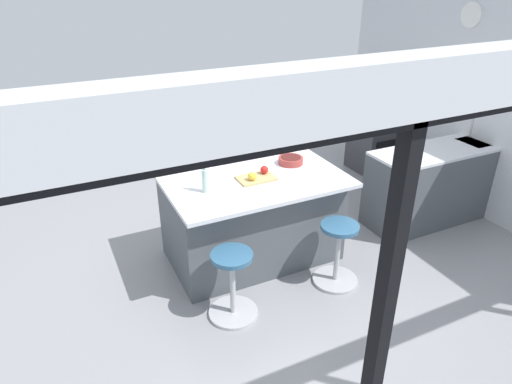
{
  "coord_description": "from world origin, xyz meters",
  "views": [
    {
      "loc": [
        1.8,
        3.44,
        2.83
      ],
      "look_at": [
        0.05,
        -0.18,
        0.8
      ],
      "focal_mm": 32.36,
      "sensor_mm": 36.0,
      "label": 1
    }
  ],
  "objects_px": {
    "kitchen_island": "(252,216)",
    "fruit_bowl": "(291,160)",
    "oven_range": "(375,141)",
    "stool_middle": "(233,287)",
    "water_bottle": "(205,179)",
    "stool_by_window": "(337,255)",
    "apple_yellow": "(252,176)",
    "apple_red": "(264,170)",
    "cutting_board": "(256,178)"
  },
  "relations": [
    {
      "from": "kitchen_island",
      "to": "fruit_bowl",
      "type": "xyz_separation_m",
      "value": [
        -0.49,
        -0.09,
        0.5
      ]
    },
    {
      "from": "oven_range",
      "to": "stool_middle",
      "type": "relative_size",
      "value": 1.36
    },
    {
      "from": "water_bottle",
      "to": "fruit_bowl",
      "type": "height_order",
      "value": "water_bottle"
    },
    {
      "from": "stool_by_window",
      "to": "fruit_bowl",
      "type": "bearing_deg",
      "value": -86.08
    },
    {
      "from": "stool_by_window",
      "to": "water_bottle",
      "type": "xyz_separation_m",
      "value": [
        1.07,
        -0.62,
        0.76
      ]
    },
    {
      "from": "stool_middle",
      "to": "apple_yellow",
      "type": "distance_m",
      "value": 1.05
    },
    {
      "from": "stool_by_window",
      "to": "apple_red",
      "type": "height_order",
      "value": "apple_red"
    },
    {
      "from": "oven_range",
      "to": "apple_yellow",
      "type": "bearing_deg",
      "value": 28.17
    },
    {
      "from": "apple_yellow",
      "to": "fruit_bowl",
      "type": "bearing_deg",
      "value": -157.33
    },
    {
      "from": "apple_red",
      "to": "fruit_bowl",
      "type": "height_order",
      "value": "apple_red"
    },
    {
      "from": "stool_by_window",
      "to": "fruit_bowl",
      "type": "xyz_separation_m",
      "value": [
        0.06,
        -0.85,
        0.68
      ]
    },
    {
      "from": "oven_range",
      "to": "fruit_bowl",
      "type": "relative_size",
      "value": 3.44
    },
    {
      "from": "oven_range",
      "to": "fruit_bowl",
      "type": "xyz_separation_m",
      "value": [
        2.13,
        1.2,
        0.54
      ]
    },
    {
      "from": "fruit_bowl",
      "to": "kitchen_island",
      "type": "bearing_deg",
      "value": 9.99
    },
    {
      "from": "cutting_board",
      "to": "apple_yellow",
      "type": "relative_size",
      "value": 4.48
    },
    {
      "from": "cutting_board",
      "to": "water_bottle",
      "type": "xyz_separation_m",
      "value": [
        0.53,
        0.04,
        0.11
      ]
    },
    {
      "from": "oven_range",
      "to": "stool_middle",
      "type": "xyz_separation_m",
      "value": [
        3.16,
        2.05,
        -0.13
      ]
    },
    {
      "from": "oven_range",
      "to": "fruit_bowl",
      "type": "height_order",
      "value": "fruit_bowl"
    },
    {
      "from": "apple_yellow",
      "to": "kitchen_island",
      "type": "bearing_deg",
      "value": -113.7
    },
    {
      "from": "fruit_bowl",
      "to": "apple_yellow",
      "type": "bearing_deg",
      "value": 22.67
    },
    {
      "from": "fruit_bowl",
      "to": "apple_red",
      "type": "bearing_deg",
      "value": 20.69
    },
    {
      "from": "oven_range",
      "to": "kitchen_island",
      "type": "relative_size",
      "value": 0.5
    },
    {
      "from": "cutting_board",
      "to": "apple_red",
      "type": "distance_m",
      "value": 0.13
    },
    {
      "from": "water_bottle",
      "to": "apple_red",
      "type": "bearing_deg",
      "value": -172.07
    },
    {
      "from": "oven_range",
      "to": "apple_yellow",
      "type": "distance_m",
      "value": 3.09
    },
    {
      "from": "cutting_board",
      "to": "kitchen_island",
      "type": "bearing_deg",
      "value": -90.29
    },
    {
      "from": "oven_range",
      "to": "stool_by_window",
      "type": "bearing_deg",
      "value": 44.73
    },
    {
      "from": "oven_range",
      "to": "apple_yellow",
      "type": "height_order",
      "value": "apple_yellow"
    },
    {
      "from": "stool_by_window",
      "to": "cutting_board",
      "type": "distance_m",
      "value": 1.07
    },
    {
      "from": "apple_red",
      "to": "oven_range",
      "type": "bearing_deg",
      "value": -151.74
    },
    {
      "from": "kitchen_island",
      "to": "cutting_board",
      "type": "bearing_deg",
      "value": 89.71
    },
    {
      "from": "kitchen_island",
      "to": "fruit_bowl",
      "type": "height_order",
      "value": "fruit_bowl"
    },
    {
      "from": "kitchen_island",
      "to": "water_bottle",
      "type": "distance_m",
      "value": 0.8
    },
    {
      "from": "cutting_board",
      "to": "oven_range",
      "type": "bearing_deg",
      "value": -151.93
    },
    {
      "from": "kitchen_island",
      "to": "stool_middle",
      "type": "relative_size",
      "value": 2.7
    },
    {
      "from": "kitchen_island",
      "to": "stool_middle",
      "type": "bearing_deg",
      "value": 54.46
    },
    {
      "from": "stool_middle",
      "to": "apple_red",
      "type": "relative_size",
      "value": 8.11
    },
    {
      "from": "oven_range",
      "to": "stool_by_window",
      "type": "xyz_separation_m",
      "value": [
        2.07,
        2.05,
        -0.13
      ]
    },
    {
      "from": "cutting_board",
      "to": "apple_yellow",
      "type": "distance_m",
      "value": 0.09
    },
    {
      "from": "water_bottle",
      "to": "cutting_board",
      "type": "bearing_deg",
      "value": -175.53
    },
    {
      "from": "apple_red",
      "to": "fruit_bowl",
      "type": "bearing_deg",
      "value": -159.31
    },
    {
      "from": "apple_red",
      "to": "cutting_board",
      "type": "bearing_deg",
      "value": 23.45
    },
    {
      "from": "kitchen_island",
      "to": "apple_red",
      "type": "xyz_separation_m",
      "value": [
        -0.11,
        0.06,
        0.52
      ]
    },
    {
      "from": "stool_by_window",
      "to": "cutting_board",
      "type": "height_order",
      "value": "cutting_board"
    },
    {
      "from": "apple_yellow",
      "to": "cutting_board",
      "type": "bearing_deg",
      "value": -147.74
    },
    {
      "from": "water_bottle",
      "to": "fruit_bowl",
      "type": "relative_size",
      "value": 1.23
    },
    {
      "from": "water_bottle",
      "to": "fruit_bowl",
      "type": "distance_m",
      "value": 1.04
    },
    {
      "from": "kitchen_island",
      "to": "water_bottle",
      "type": "height_order",
      "value": "water_bottle"
    },
    {
      "from": "stool_middle",
      "to": "apple_yellow",
      "type": "relative_size",
      "value": 7.99
    },
    {
      "from": "cutting_board",
      "to": "water_bottle",
      "type": "relative_size",
      "value": 1.15
    }
  ]
}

